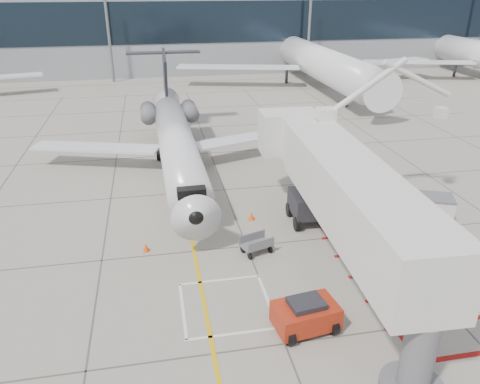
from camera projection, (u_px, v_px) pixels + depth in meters
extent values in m
plane|color=gray|center=(263.00, 287.00, 23.04)|extent=(260.00, 260.00, 0.00)
cone|color=#DD470B|center=(146.00, 247.00, 26.04)|extent=(0.36, 0.36, 0.50)
cone|color=#FF580D|center=(251.00, 216.00, 29.46)|extent=(0.40, 0.40, 0.55)
cube|color=gray|center=(228.00, 21.00, 84.45)|extent=(180.00, 28.00, 14.00)
cube|color=black|center=(243.00, 22.00, 71.47)|extent=(180.00, 0.10, 6.00)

